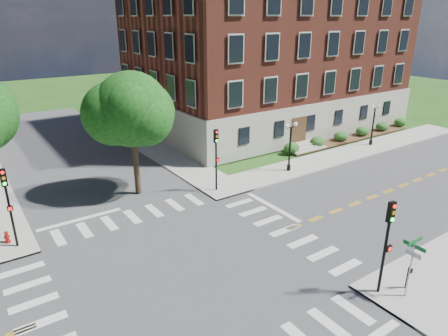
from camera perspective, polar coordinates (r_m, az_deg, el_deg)
ground at (r=22.11m, az=-5.64°, el=-14.13°), size 160.00×160.00×0.00m
road_ew at (r=22.11m, az=-5.64°, el=-14.12°), size 90.00×12.00×0.01m
road_ns at (r=22.11m, az=-5.64°, el=-14.11°), size 12.00×90.00×0.01m
sidewalk_ne at (r=41.41m, az=2.59°, el=3.07°), size 34.00×34.00×0.12m
crosswalk_east at (r=25.74m, az=8.66°, el=-8.84°), size 2.20×10.20×0.02m
stop_bar_east at (r=28.65m, az=6.95°, el=-5.53°), size 0.40×5.50×0.00m
main_building at (r=50.22m, az=6.21°, el=15.73°), size 30.60×22.40×16.50m
shrub_row at (r=46.25m, az=17.72°, el=3.91°), size 18.00×2.00×1.30m
tree_d at (r=29.19m, az=-13.05°, el=8.13°), size 5.37×5.37×9.09m
traffic_signal_se at (r=20.04m, az=22.31°, el=-9.00°), size 0.35×0.39×4.80m
traffic_signal_ne at (r=29.79m, az=-1.13°, el=2.30°), size 0.32×0.35×4.80m
traffic_signal_nw at (r=25.29m, az=-28.52°, el=-3.80°), size 0.33×0.37×4.80m
twin_lamp_west at (r=34.44m, az=9.41°, el=3.42°), size 1.36×0.36×4.23m
twin_lamp_east at (r=43.96m, az=20.56°, el=6.14°), size 1.36×0.36×4.23m
street_sign_pole at (r=20.66m, az=25.32°, el=-11.37°), size 1.10×1.10×3.10m
push_button_post at (r=22.00m, az=24.80°, el=-13.89°), size 0.14×0.21×1.20m
fire_hydrant at (r=27.06m, az=-28.58°, el=-8.68°), size 0.35×0.35×0.75m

